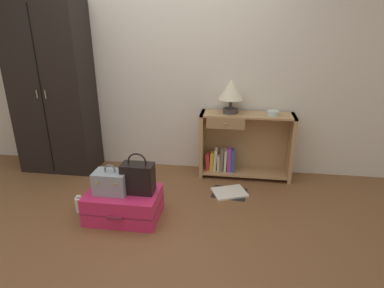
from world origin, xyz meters
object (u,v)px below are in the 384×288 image
(bowl, at_px, (273,113))
(suitcase_large, at_px, (124,204))
(bottle, at_px, (79,204))
(wardrobe, at_px, (53,90))
(handbag, at_px, (138,178))
(bookshelf, at_px, (242,146))
(table_lamp, at_px, (231,91))
(open_book_on_floor, at_px, (229,192))
(train_case, at_px, (111,182))

(bowl, distance_m, suitcase_large, 1.84)
(bottle, bearing_deg, wardrobe, 125.70)
(bowl, bearing_deg, suitcase_large, -143.86)
(handbag, bearing_deg, suitcase_large, -172.59)
(bookshelf, relative_size, table_lamp, 2.78)
(bottle, height_order, open_book_on_floor, bottle)
(handbag, distance_m, bottle, 0.69)
(bowl, relative_size, open_book_on_floor, 0.31)
(wardrobe, bearing_deg, train_case, -43.62)
(bowl, bearing_deg, wardrobe, -179.12)
(wardrobe, height_order, table_lamp, wardrobe)
(bookshelf, relative_size, open_book_on_floor, 2.50)
(wardrobe, relative_size, bottle, 11.68)
(bookshelf, bearing_deg, handbag, -131.66)
(wardrobe, bearing_deg, open_book_on_floor, -10.39)
(bookshelf, height_order, train_case, bookshelf)
(train_case, distance_m, handbag, 0.25)
(bookshelf, xyz_separation_m, bowl, (0.32, -0.04, 0.41))
(suitcase_large, bearing_deg, train_case, -167.63)
(bookshelf, relative_size, bowl, 8.01)
(bookshelf, bearing_deg, table_lamp, -177.71)
(bowl, height_order, suitcase_large, bowl)
(open_book_on_floor, bearing_deg, bookshelf, 76.87)
(bottle, distance_m, open_book_on_floor, 1.53)
(table_lamp, relative_size, bottle, 2.25)
(open_book_on_floor, bearing_deg, wardrobe, 169.61)
(wardrobe, bearing_deg, table_lamp, 2.16)
(wardrobe, relative_size, bookshelf, 1.87)
(handbag, bearing_deg, bowl, 38.72)
(handbag, bearing_deg, bottle, 179.00)
(train_case, bearing_deg, bookshelf, 42.78)
(bookshelf, bearing_deg, bottle, -146.11)
(suitcase_large, xyz_separation_m, bottle, (-0.46, 0.03, -0.06))
(open_book_on_floor, bearing_deg, table_lamp, 94.54)
(train_case, height_order, open_book_on_floor, train_case)
(wardrobe, bearing_deg, suitcase_large, -40.57)
(bowl, distance_m, train_case, 1.86)
(bookshelf, xyz_separation_m, open_book_on_floor, (-0.11, -0.47, -0.37))
(wardrobe, xyz_separation_m, train_case, (1.05, -1.00, -0.61))
(wardrobe, distance_m, bowl, 2.54)
(table_lamp, relative_size, bowl, 2.88)
(train_case, bearing_deg, bottle, 172.16)
(train_case, relative_size, open_book_on_floor, 0.71)
(bowl, bearing_deg, train_case, -145.09)
(bookshelf, bearing_deg, wardrobe, -177.83)
(wardrobe, relative_size, table_lamp, 5.19)
(open_book_on_floor, bearing_deg, train_case, -150.00)
(wardrobe, xyz_separation_m, handbag, (1.29, -0.96, -0.57))
(suitcase_large, distance_m, train_case, 0.26)
(bookshelf, xyz_separation_m, table_lamp, (-0.15, -0.01, 0.64))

